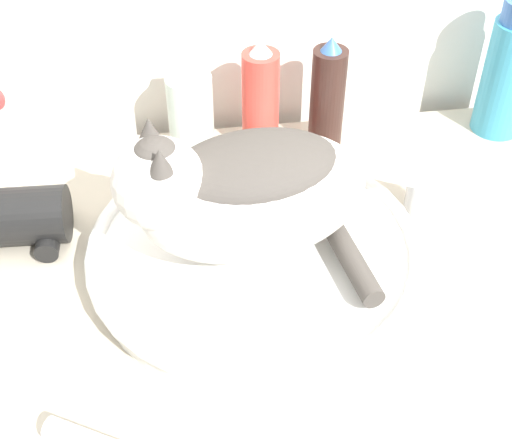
% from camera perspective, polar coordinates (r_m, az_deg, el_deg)
% --- Properties ---
extents(vanity_counter, '(0.97, 0.62, 0.88)m').
position_cam_1_polar(vanity_counter, '(1.31, 1.39, -16.65)').
color(vanity_counter, '#B2A893').
rests_on(vanity_counter, ground_plane).
extents(sink_basin, '(0.44, 0.44, 0.05)m').
position_cam_1_polar(sink_basin, '(0.93, -0.13, -2.64)').
color(sink_basin, silver).
rests_on(sink_basin, vanity_counter).
extents(cat, '(0.32, 0.24, 0.19)m').
position_cam_1_polar(cat, '(0.85, -1.11, 2.40)').
color(cat, silver).
rests_on(cat, sink_basin).
extents(faucet, '(0.15, 0.07, 0.13)m').
position_cam_1_polar(faucet, '(1.00, 12.83, 3.31)').
color(faucet, silver).
rests_on(faucet, vanity_counter).
extents(mouthwash_bottle, '(0.08, 0.08, 0.22)m').
position_cam_1_polar(mouthwash_bottle, '(1.20, 19.61, 11.16)').
color(mouthwash_bottle, teal).
rests_on(mouthwash_bottle, vanity_counter).
extents(deodorant_stick, '(0.04, 0.04, 0.14)m').
position_cam_1_polar(deodorant_stick, '(1.13, -19.78, 6.72)').
color(deodorant_stick, silver).
rests_on(deodorant_stick, vanity_counter).
extents(spray_bottle_trigger, '(0.06, 0.06, 0.19)m').
position_cam_1_polar(spray_bottle_trigger, '(1.10, 0.36, 9.48)').
color(spray_bottle_trigger, '#DB3D33').
rests_on(spray_bottle_trigger, vanity_counter).
extents(soap_pump_bottle, '(0.07, 0.07, 0.17)m').
position_cam_1_polar(soap_pump_bottle, '(1.10, -5.22, 8.29)').
color(soap_pump_bottle, silver).
rests_on(soap_pump_bottle, vanity_counter).
extents(hairspray_can_black, '(0.05, 0.05, 0.19)m').
position_cam_1_polar(hairspray_can_black, '(1.12, 5.75, 9.78)').
color(hairspray_can_black, '#331E19').
rests_on(hairspray_can_black, vanity_counter).
extents(hair_dryer, '(0.20, 0.11, 0.08)m').
position_cam_1_polar(hair_dryer, '(1.02, -19.76, 0.07)').
color(hair_dryer, black).
rests_on(hair_dryer, vanity_counter).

